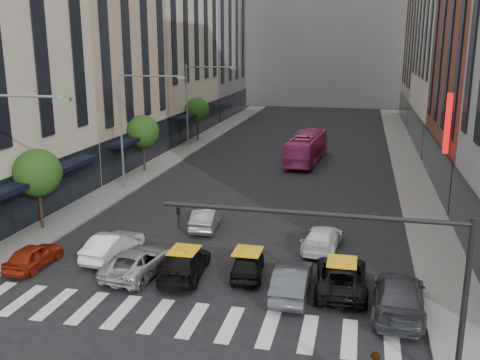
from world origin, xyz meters
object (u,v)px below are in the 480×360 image
Objects in this scene: streetlamp_far at (196,96)px; car_red at (34,256)px; streetlamp_mid at (132,115)px; taxi_left at (185,264)px; car_white_front at (113,245)px; taxi_center at (248,264)px; bus at (306,148)px.

streetlamp_far is 31.58m from car_red.
car_red is at bearing -86.11° from streetlamp_mid.
car_red is at bearing -0.11° from taxi_left.
taxi_center is at bearing -178.78° from car_white_front.
car_red is 0.78× the size of taxi_left.
taxi_left is at bearing -58.29° from streetlamp_mid.
car_white_front is 7.55m from taxi_center.
streetlamp_mid is 17.78m from taxi_left.
streetlamp_mid reaches higher than taxi_left.
streetlamp_far reaches higher than car_red.
taxi_center is at bearing -170.95° from car_red.
taxi_left is at bearing -173.67° from car_red.
taxi_left is 27.91m from bus.
car_red is 0.98× the size of taxi_center.
taxi_center is at bearing -68.09° from streetlamp_far.
car_red is (1.03, -31.11, -5.28)m from streetlamp_far.
taxi_left is (8.94, -14.46, -5.22)m from streetlamp_mid.
taxi_center is at bearing -170.41° from taxi_left.
car_white_front reaches higher than car_red.
streetlamp_far is 2.41× the size of taxi_center.
streetlamp_mid is 0.87× the size of bus.
taxi_center is at bearing 94.35° from bus.
streetlamp_far reaches higher than bus.
streetlamp_far is at bearing -78.47° from taxi_left.
car_white_front reaches higher than taxi_center.
bus is (3.03, 27.73, 0.75)m from taxi_left.
streetlamp_mid is at bearing -65.03° from car_white_front.
streetlamp_mid is at bearing -84.49° from car_red.
taxi_left is at bearing 168.63° from car_white_front.
streetlamp_mid is 2.41× the size of taxi_center.
streetlamp_mid is 18.42m from bus.
streetlamp_mid is 1.00× the size of streetlamp_far.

